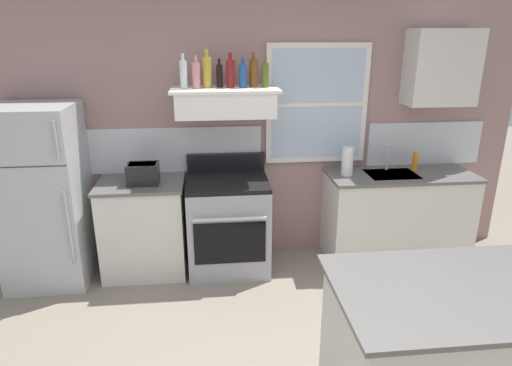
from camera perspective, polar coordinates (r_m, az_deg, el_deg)
name	(u,v)px	position (r m, az deg, el deg)	size (l,w,h in m)	color
back_wall	(253,125)	(4.41, -0.35, 7.47)	(5.40, 0.11, 2.70)	gray
refrigerator	(44,197)	(4.42, -25.55, -1.57)	(0.70, 0.72, 1.64)	#B7BABC
counter_left_of_stove	(144,227)	(4.40, -14.11, -5.44)	(0.79, 0.63, 0.91)	silver
toaster	(143,173)	(4.14, -14.28, 1.21)	(0.30, 0.20, 0.19)	black
stove_range	(228,224)	(4.31, -3.58, -5.23)	(0.76, 0.69, 1.09)	#9EA0A5
range_hood_shelf	(225,102)	(4.08, -3.97, 10.36)	(0.96, 0.52, 0.24)	white
bottle_clear_tall	(183,74)	(4.03, -9.29, 13.62)	(0.06, 0.06, 0.30)	silver
bottle_rose_pink	(196,75)	(4.03, -7.69, 13.58)	(0.07, 0.07, 0.28)	#C67F84
bottle_champagne_gold_foil	(207,72)	(4.08, -6.32, 13.98)	(0.08, 0.08, 0.33)	#B29333
bottle_balsamic_dark	(219,75)	(4.10, -4.71, 13.58)	(0.06, 0.06, 0.25)	black
bottle_red_label_wine	(231,73)	(4.07, -3.28, 13.89)	(0.07, 0.07, 0.30)	maroon
bottle_blue_liqueur	(243,75)	(4.06, -1.69, 13.65)	(0.07, 0.07, 0.26)	#1E478C
bottle_amber_wine	(254,73)	(4.10, -0.31, 13.97)	(0.07, 0.07, 0.30)	brown
bottle_olive_oil_square	(265,75)	(4.09, 1.21, 13.73)	(0.06, 0.06, 0.27)	#4C601E
counter_right_with_sink	(396,216)	(4.72, 17.52, -4.02)	(1.43, 0.63, 0.91)	silver
sink_faucet	(389,154)	(4.57, 16.68, 3.64)	(0.03, 0.17, 0.28)	silver
paper_towel_roll	(347,161)	(4.34, 11.65, 2.72)	(0.11, 0.11, 0.27)	white
dish_soap_bottle	(415,161)	(4.71, 19.72, 2.68)	(0.06, 0.06, 0.18)	orange
kitchen_island	(451,356)	(2.97, 23.71, -19.61)	(1.40, 0.90, 0.91)	silver
upper_cabinet_right	(442,67)	(4.67, 22.69, 13.50)	(0.64, 0.32, 0.70)	silver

